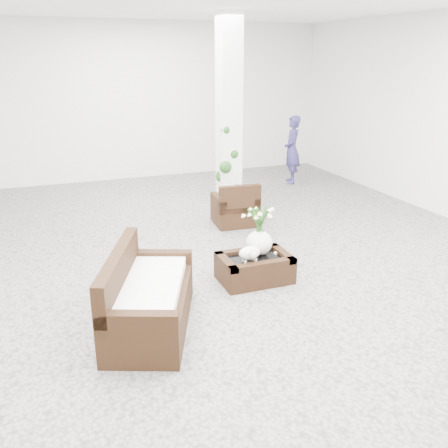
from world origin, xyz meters
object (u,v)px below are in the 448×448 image
object	(u,v)px
coffee_table	(255,269)
topiary	(228,166)
loveseat	(150,291)
armchair	(235,203)

from	to	relation	value
coffee_table	topiary	bearing A→B (deg)	74.59
coffee_table	loveseat	bearing A→B (deg)	-156.65
armchair	loveseat	size ratio (longest dim) A/B	0.47
loveseat	topiary	size ratio (longest dim) A/B	1.06
loveseat	armchair	bearing A→B (deg)	-14.98
coffee_table	topiary	size ratio (longest dim) A/B	0.60
armchair	topiary	xyz separation A→B (m)	(0.31, 1.16, 0.37)
armchair	topiary	distance (m)	1.26
coffee_table	topiary	world-z (taller)	topiary
topiary	coffee_table	bearing A→B (deg)	-105.41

